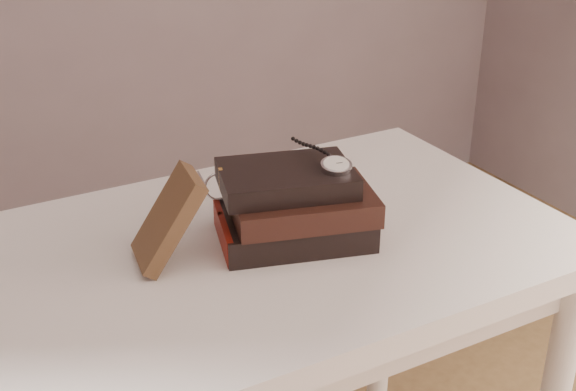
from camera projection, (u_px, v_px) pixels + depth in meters
table at (252, 293)px, 1.21m from camera, size 1.00×0.60×0.75m
book_stack at (295, 207)px, 1.17m from camera, size 0.26×0.22×0.12m
journal at (168, 219)px, 1.10m from camera, size 0.11×0.11×0.14m
pocket_watch at (333, 163)px, 1.15m from camera, size 0.06×0.15×0.02m
eyeglasses at (233, 184)px, 1.22m from camera, size 0.12×0.13×0.05m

